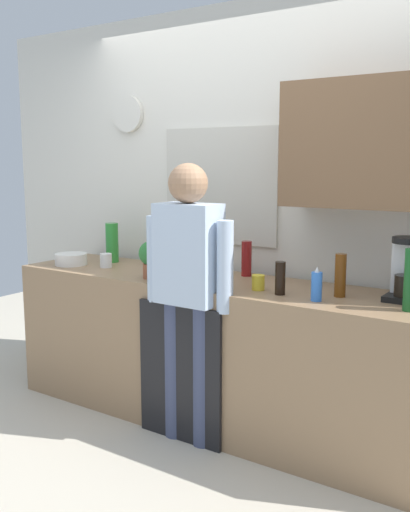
% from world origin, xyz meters
% --- Properties ---
extents(ground_plane, '(8.00, 8.00, 0.00)m').
position_xyz_m(ground_plane, '(0.00, 0.00, 0.00)').
color(ground_plane, beige).
extents(kitchen_counter, '(2.80, 0.64, 0.90)m').
position_xyz_m(kitchen_counter, '(0.00, 0.30, 0.45)').
color(kitchen_counter, '#937251').
rests_on(kitchen_counter, ground_plane).
extents(dishwasher_panel, '(0.56, 0.02, 0.81)m').
position_xyz_m(dishwasher_panel, '(-0.04, -0.03, 0.40)').
color(dishwasher_panel, black).
rests_on(dishwasher_panel, ground_plane).
extents(back_wall_assembly, '(4.40, 0.42, 2.60)m').
position_xyz_m(back_wall_assembly, '(0.10, 0.70, 1.36)').
color(back_wall_assembly, silver).
rests_on(back_wall_assembly, ground_plane).
extents(coffee_maker, '(0.20, 0.20, 0.33)m').
position_xyz_m(coffee_maker, '(1.09, 0.42, 1.05)').
color(coffee_maker, black).
rests_on(coffee_maker, kitchen_counter).
extents(bottle_clear_soda, '(0.09, 0.09, 0.28)m').
position_xyz_m(bottle_clear_soda, '(-0.98, 0.44, 1.04)').
color(bottle_clear_soda, '#2D8C33').
rests_on(bottle_clear_soda, kitchen_counter).
extents(bottle_dark_sauce, '(0.06, 0.06, 0.18)m').
position_xyz_m(bottle_dark_sauce, '(0.48, 0.17, 0.99)').
color(bottle_dark_sauce, black).
rests_on(bottle_dark_sauce, kitchen_counter).
extents(bottle_olive_oil, '(0.06, 0.06, 0.25)m').
position_xyz_m(bottle_olive_oil, '(-0.39, 0.42, 1.02)').
color(bottle_olive_oil, olive).
rests_on(bottle_olive_oil, kitchen_counter).
extents(bottle_amber_beer, '(0.06, 0.06, 0.23)m').
position_xyz_m(bottle_amber_beer, '(0.77, 0.30, 1.01)').
color(bottle_amber_beer, brown).
rests_on(bottle_amber_beer, kitchen_counter).
extents(bottle_red_vinegar, '(0.06, 0.06, 0.22)m').
position_xyz_m(bottle_red_vinegar, '(0.08, 0.52, 1.01)').
color(bottle_red_vinegar, maroon).
rests_on(bottle_red_vinegar, kitchen_counter).
extents(cup_white_mug, '(0.08, 0.08, 0.09)m').
position_xyz_m(cup_white_mug, '(-0.87, 0.25, 0.95)').
color(cup_white_mug, white).
rests_on(cup_white_mug, kitchen_counter).
extents(cup_yellow_cup, '(0.07, 0.07, 0.08)m').
position_xyz_m(cup_yellow_cup, '(0.33, 0.21, 0.94)').
color(cup_yellow_cup, yellow).
rests_on(cup_yellow_cup, kitchen_counter).
extents(mixing_bowl, '(0.22, 0.22, 0.08)m').
position_xyz_m(mixing_bowl, '(-1.14, 0.19, 0.94)').
color(mixing_bowl, white).
rests_on(mixing_bowl, kitchen_counter).
extents(potted_plant, '(0.15, 0.15, 0.23)m').
position_xyz_m(potted_plant, '(-0.38, 0.14, 1.03)').
color(potted_plant, '#9E5638').
rests_on(potted_plant, kitchen_counter).
extents(dish_soap, '(0.06, 0.06, 0.18)m').
position_xyz_m(dish_soap, '(0.70, 0.14, 0.98)').
color(dish_soap, blue).
rests_on(dish_soap, kitchen_counter).
extents(person_at_sink, '(0.57, 0.22, 1.60)m').
position_xyz_m(person_at_sink, '(0.00, 0.00, 0.95)').
color(person_at_sink, '#3F4766').
rests_on(person_at_sink, ground_plane).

